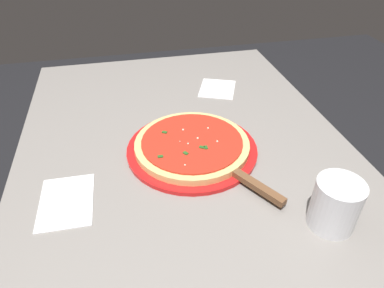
% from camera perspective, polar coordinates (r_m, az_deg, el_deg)
% --- Properties ---
extents(restaurant_table, '(1.06, 0.80, 0.75)m').
position_cam_1_polar(restaurant_table, '(0.96, -1.41, -5.87)').
color(restaurant_table, black).
rests_on(restaurant_table, ground_plane).
extents(serving_plate, '(0.31, 0.31, 0.01)m').
position_cam_1_polar(serving_plate, '(0.83, 0.00, -0.83)').
color(serving_plate, red).
rests_on(serving_plate, restaurant_table).
extents(pizza, '(0.27, 0.27, 0.02)m').
position_cam_1_polar(pizza, '(0.82, -0.00, -0.01)').
color(pizza, '#DBB26B').
rests_on(pizza, serving_plate).
extents(pizza_server, '(0.21, 0.15, 0.01)m').
position_cam_1_polar(pizza_server, '(0.74, 8.24, -5.47)').
color(pizza_server, silver).
rests_on(pizza_server, serving_plate).
extents(cup_tall_drink, '(0.09, 0.09, 0.10)m').
position_cam_1_polar(cup_tall_drink, '(0.68, 22.47, -9.14)').
color(cup_tall_drink, silver).
rests_on(cup_tall_drink, restaurant_table).
extents(napkin_folded_right, '(0.16, 0.14, 0.00)m').
position_cam_1_polar(napkin_folded_right, '(1.10, 4.18, 9.03)').
color(napkin_folded_right, white).
rests_on(napkin_folded_right, restaurant_table).
extents(napkin_loose_left, '(0.15, 0.11, 0.00)m').
position_cam_1_polar(napkin_loose_left, '(0.75, -19.91, -8.85)').
color(napkin_loose_left, white).
rests_on(napkin_loose_left, restaurant_table).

